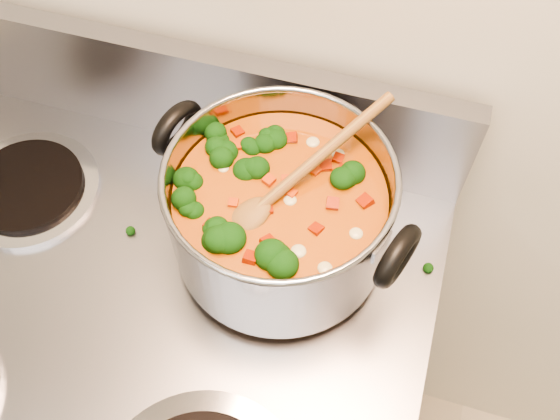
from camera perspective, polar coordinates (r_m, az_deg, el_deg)
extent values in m
cube|color=gray|center=(0.85, -8.38, 10.46)|extent=(0.76, 0.03, 0.16)
cylinder|color=#A5A5AD|center=(0.91, -21.98, 1.81)|extent=(0.19, 0.19, 0.01)
cylinder|color=black|center=(0.90, -22.14, 2.10)|extent=(0.15, 0.15, 0.01)
cylinder|color=#A5A5AD|center=(0.79, 0.27, -4.18)|extent=(0.19, 0.19, 0.01)
cylinder|color=black|center=(0.78, 0.27, -3.90)|extent=(0.15, 0.15, 0.01)
cylinder|color=gray|center=(0.72, 0.00, -0.11)|extent=(0.26, 0.26, 0.14)
torus|color=gray|center=(0.66, 0.00, 3.10)|extent=(0.26, 0.26, 0.01)
cylinder|color=#A04C0E|center=(0.74, 0.00, -0.86)|extent=(0.24, 0.24, 0.10)
torus|color=black|center=(0.74, -9.38, 7.39)|extent=(0.04, 0.08, 0.08)
torus|color=black|center=(0.65, 10.69, -4.18)|extent=(0.04, 0.08, 0.08)
ellipsoid|color=black|center=(0.69, 5.78, 0.31)|extent=(0.04, 0.04, 0.03)
ellipsoid|color=black|center=(0.72, 6.08, 4.28)|extent=(0.04, 0.04, 0.03)
ellipsoid|color=black|center=(0.69, 0.03, 1.43)|extent=(0.04, 0.04, 0.03)
ellipsoid|color=black|center=(0.70, 3.11, 1.35)|extent=(0.04, 0.04, 0.03)
ellipsoid|color=black|center=(0.71, -6.34, 2.72)|extent=(0.04, 0.04, 0.03)
ellipsoid|color=black|center=(0.68, 5.61, -1.00)|extent=(0.04, 0.04, 0.03)
ellipsoid|color=black|center=(0.64, -0.37, -6.55)|extent=(0.04, 0.04, 0.03)
ellipsoid|color=black|center=(0.65, -3.42, -5.90)|extent=(0.04, 0.04, 0.03)
ellipsoid|color=black|center=(0.67, -1.09, -1.37)|extent=(0.04, 0.04, 0.03)
ellipsoid|color=black|center=(0.68, -6.37, -0.69)|extent=(0.04, 0.04, 0.03)
ellipsoid|color=black|center=(0.73, 5.23, 5.45)|extent=(0.04, 0.04, 0.03)
ellipsoid|color=#991E05|center=(0.74, -0.63, 5.90)|extent=(0.01, 0.01, 0.01)
ellipsoid|color=#991E05|center=(0.68, -4.19, -1.06)|extent=(0.01, 0.01, 0.01)
ellipsoid|color=#991E05|center=(0.68, -0.06, -0.33)|extent=(0.01, 0.01, 0.01)
ellipsoid|color=#991E05|center=(0.72, 7.66, 4.05)|extent=(0.01, 0.01, 0.01)
ellipsoid|color=#991E05|center=(0.73, -5.33, 4.78)|extent=(0.01, 0.01, 0.01)
ellipsoid|color=#991E05|center=(0.67, 6.87, -2.14)|extent=(0.01, 0.01, 0.01)
ellipsoid|color=#991E05|center=(0.72, 5.65, 3.81)|extent=(0.01, 0.01, 0.01)
ellipsoid|color=#991E05|center=(0.65, -1.00, -4.73)|extent=(0.01, 0.01, 0.01)
ellipsoid|color=#991E05|center=(0.66, 0.79, -2.98)|extent=(0.01, 0.01, 0.01)
ellipsoid|color=#991E05|center=(0.70, -4.10, 1.24)|extent=(0.01, 0.01, 0.01)
ellipsoid|color=#991E05|center=(0.73, 2.30, 4.91)|extent=(0.01, 0.01, 0.01)
ellipsoid|color=#991E05|center=(0.67, 2.15, -1.40)|extent=(0.01, 0.01, 0.01)
ellipsoid|color=#991E05|center=(0.71, -0.08, 3.37)|extent=(0.01, 0.01, 0.01)
ellipsoid|color=#AA3209|center=(0.74, -5.02, 6.33)|extent=(0.01, 0.01, 0.01)
ellipsoid|color=#AA3209|center=(0.73, -2.34, 4.93)|extent=(0.01, 0.01, 0.01)
ellipsoid|color=#AA3209|center=(0.70, -2.36, 2.33)|extent=(0.01, 0.01, 0.01)
ellipsoid|color=#AA3209|center=(0.64, 1.52, -6.26)|extent=(0.01, 0.01, 0.01)
ellipsoid|color=#AA3209|center=(0.70, 1.25, 2.07)|extent=(0.01, 0.01, 0.01)
ellipsoid|color=#AA3209|center=(0.69, 2.06, 0.28)|extent=(0.01, 0.01, 0.01)
ellipsoid|color=#AA3209|center=(0.74, -5.68, 5.99)|extent=(0.01, 0.01, 0.01)
ellipsoid|color=#AA3209|center=(0.74, -0.51, 5.93)|extent=(0.01, 0.01, 0.01)
ellipsoid|color=#C0B884|center=(0.75, -2.84, 7.61)|extent=(0.02, 0.02, 0.01)
ellipsoid|color=#C0B884|center=(0.75, 2.76, 7.52)|extent=(0.02, 0.02, 0.01)
ellipsoid|color=#C0B884|center=(0.72, -5.21, 3.73)|extent=(0.02, 0.02, 0.01)
ellipsoid|color=#C0B884|center=(0.67, 0.72, -2.26)|extent=(0.02, 0.02, 0.01)
ellipsoid|color=#C0B884|center=(0.65, 1.31, -4.94)|extent=(0.02, 0.02, 0.01)
ellipsoid|color=#C0B884|center=(0.72, -0.72, 4.36)|extent=(0.02, 0.02, 0.01)
ellipsoid|color=#C0B884|center=(0.73, 4.85, 5.35)|extent=(0.02, 0.02, 0.01)
ellipsoid|color=#C0B884|center=(0.68, 5.29, -0.23)|extent=(0.02, 0.02, 0.01)
ellipsoid|color=brown|center=(0.68, -2.95, -0.70)|extent=(0.07, 0.07, 0.03)
cylinder|color=brown|center=(0.70, 3.73, 4.97)|extent=(0.13, 0.18, 0.07)
ellipsoid|color=black|center=(0.81, -15.70, -5.47)|extent=(0.01, 0.01, 0.01)
ellipsoid|color=black|center=(0.81, -12.18, -3.36)|extent=(0.01, 0.01, 0.01)
ellipsoid|color=black|center=(0.74, 5.81, -12.22)|extent=(0.01, 0.01, 0.01)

